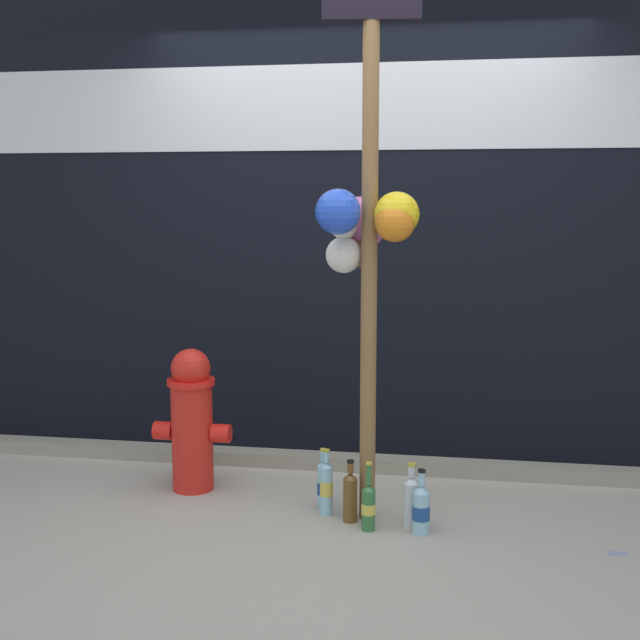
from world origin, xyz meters
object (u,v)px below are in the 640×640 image
memorial_post (367,192)px  fire_hydrant (192,419)px  bottle_1 (411,500)px  bottle_2 (368,506)px  bottle_0 (350,496)px  bottle_3 (421,509)px  bottle_4 (326,487)px  bottle_5 (323,484)px

memorial_post → fire_hydrant: (-0.94, 0.22, -1.18)m
bottle_1 → bottle_2: bottle_2 is taller
memorial_post → bottle_1: (0.23, -0.09, -1.43)m
bottle_0 → bottle_1: bottle_1 is taller
memorial_post → bottle_3: 1.48m
bottle_2 → bottle_4: 0.27m
fire_hydrant → bottle_3: size_ratio=2.48×
fire_hydrant → bottle_2: (0.98, -0.39, -0.27)m
bottle_2 → bottle_1: bearing=21.6°
fire_hydrant → bottle_4: size_ratio=2.30×
bottle_1 → bottle_3: size_ratio=1.01×
bottle_1 → bottle_4: (-0.41, 0.07, 0.01)m
bottle_0 → bottle_3: bottle_3 is taller
memorial_post → bottle_1: size_ratio=8.68×
bottle_3 → bottle_4: size_ratio=0.93×
bottle_1 → bottle_2: size_ratio=0.94×
memorial_post → bottle_2: memorial_post is taller
memorial_post → bottle_5: memorial_post is taller
bottle_0 → bottle_3: size_ratio=0.99×
bottle_2 → bottle_5: 0.35m
bottle_0 → bottle_2: 0.13m
memorial_post → bottle_4: 1.43m
fire_hydrant → bottle_2: bearing=-21.7°
bottle_2 → bottle_4: (-0.22, 0.15, 0.02)m
bottle_3 → bottle_5: (-0.50, 0.24, 0.00)m
bottle_3 → bottle_1: bearing=123.6°
memorial_post → bottle_3: size_ratio=8.74×
fire_hydrant → bottle_0: bearing=-19.0°
memorial_post → bottle_4: (-0.18, -0.02, -1.42)m
bottle_1 → bottle_3: (0.05, -0.08, -0.01)m
bottle_4 → bottle_5: bottle_4 is taller
bottle_0 → fire_hydrant: bearing=161.0°
bottle_1 → bottle_3: 0.09m
bottle_1 → fire_hydrant: bearing=165.0°
bottle_5 → bottle_0: bearing=-44.2°
bottle_4 → bottle_0: bearing=-27.2°
bottle_2 → bottle_3: bottle_2 is taller
bottle_0 → bottle_4: size_ratio=0.92×
fire_hydrant → memorial_post: bearing=-13.3°
bottle_0 → bottle_2: bottle_2 is taller
bottle_2 → memorial_post: bearing=103.1°
bottle_0 → memorial_post: bearing=54.7°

